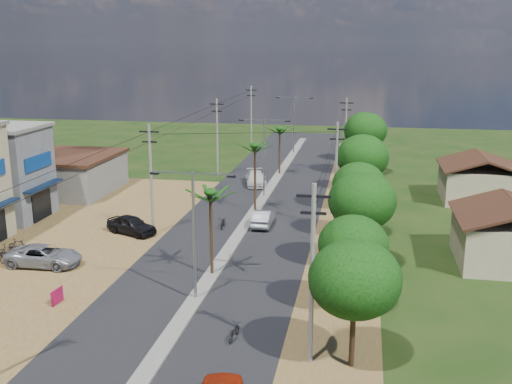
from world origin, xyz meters
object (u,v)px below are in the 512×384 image
car_silver_mid (263,218)px  moto_rider_east (234,333)px  car_parked_dark (131,225)px  car_parked_silver (44,256)px  car_white_far (256,179)px  roadside_sign (57,296)px

car_silver_mid → moto_rider_east: car_silver_mid is taller
moto_rider_east → car_parked_dark: bearing=-46.4°
car_silver_mid → car_parked_silver: 18.09m
car_parked_silver → car_parked_dark: size_ratio=1.18×
car_white_far → roadside_sign: (-6.19, -32.30, -0.25)m
car_parked_dark → car_silver_mid: bearing=-44.8°
roadside_sign → car_white_far: bearing=84.4°
car_parked_silver → moto_rider_east: size_ratio=3.36×
car_parked_dark → moto_rider_east: car_parked_dark is taller
car_parked_silver → car_silver_mid: bearing=-49.8°
car_parked_silver → moto_rider_east: (15.33, -8.09, -0.32)m
car_parked_dark → roadside_sign: size_ratio=3.82×
car_silver_mid → car_parked_silver: (-13.49, -12.05, 0.03)m
moto_rider_east → roadside_sign: 11.61m
car_white_far → car_parked_silver: bearing=-125.1°
car_silver_mid → car_parked_dark: 11.00m
car_white_far → roadside_sign: size_ratio=4.34×
car_parked_silver → car_parked_dark: 8.57m
car_silver_mid → roadside_sign: (-9.50, -17.68, -0.22)m
car_parked_silver → car_parked_dark: bearing=-24.1°
car_parked_dark → roadside_sign: 13.57m
car_parked_silver → roadside_sign: size_ratio=4.51×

